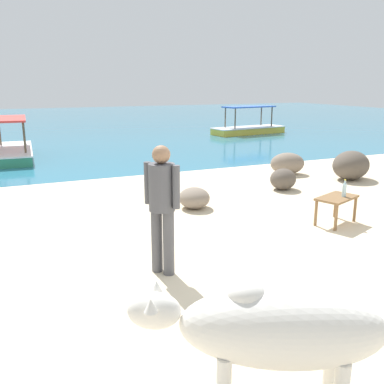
{
  "coord_description": "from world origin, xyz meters",
  "views": [
    {
      "loc": [
        -3.44,
        -3.58,
        2.38
      ],
      "look_at": [
        -0.54,
        3.0,
        0.55
      ],
      "focal_mm": 40.42,
      "sensor_mm": 36.0,
      "label": 1
    }
  ],
  "objects": [
    {
      "name": "boat_yellow",
      "position": [
        7.31,
        14.17,
        0.29
      ],
      "size": [
        3.79,
        1.61,
        1.29
      ],
      "rotation": [
        0.0,
        0.0,
        0.13
      ],
      "color": "gold",
      "rests_on": "water_surface"
    },
    {
      "name": "shore_rock_flat",
      "position": [
        4.39,
        4.44,
        0.39
      ],
      "size": [
        1.33,
        1.23,
        0.71
      ],
      "primitive_type": "ellipsoid",
      "rotation": [
        0.0,
        0.0,
        0.46
      ],
      "color": "brown",
      "rests_on": "sand_beach"
    },
    {
      "name": "person_standing",
      "position": [
        -1.73,
        1.2,
        0.99
      ],
      "size": [
        0.33,
        0.44,
        1.62
      ],
      "rotation": [
        0.0,
        0.0,
        3.74
      ],
      "color": "#4C4C51",
      "rests_on": "sand_beach"
    },
    {
      "name": "water_surface",
      "position": [
        0.0,
        22.0,
        0.0
      ],
      "size": [
        60.0,
        36.0,
        0.03
      ],
      "primitive_type": "cube",
      "color": "teal",
      "rests_on": "ground"
    },
    {
      "name": "low_bench_table",
      "position": [
        1.62,
        1.85,
        0.43
      ],
      "size": [
        0.87,
        0.68,
        0.47
      ],
      "rotation": [
        0.0,
        0.0,
        0.37
      ],
      "color": "brown",
      "rests_on": "sand_beach"
    },
    {
      "name": "shore_rock_medium",
      "position": [
        2.24,
        4.24,
        0.28
      ],
      "size": [
        0.83,
        0.81,
        0.47
      ],
      "primitive_type": "ellipsoid",
      "rotation": [
        0.0,
        0.0,
        0.56
      ],
      "color": "brown",
      "rests_on": "sand_beach"
    },
    {
      "name": "shore_rock_small",
      "position": [
        3.33,
        5.59,
        0.32
      ],
      "size": [
        1.03,
        0.86,
        0.56
      ],
      "primitive_type": "ellipsoid",
      "rotation": [
        0.0,
        0.0,
        2.89
      ],
      "color": "gray",
      "rests_on": "sand_beach"
    },
    {
      "name": "shore_rock_large",
      "position": [
        -0.19,
        3.68,
        0.24
      ],
      "size": [
        0.74,
        0.78,
        0.4
      ],
      "primitive_type": "ellipsoid",
      "rotation": [
        0.0,
        0.0,
        1.31
      ],
      "color": "gray",
      "rests_on": "sand_beach"
    },
    {
      "name": "boat_green",
      "position": [
        -3.16,
        11.25,
        0.29
      ],
      "size": [
        1.34,
        3.73,
        1.29
      ],
      "rotation": [
        0.0,
        0.0,
        1.52
      ],
      "color": "#338E66",
      "rests_on": "water_surface"
    },
    {
      "name": "cow",
      "position": [
        -1.83,
        -1.36,
        0.72
      ],
      "size": [
        1.78,
        1.18,
        1.03
      ],
      "rotation": [
        0.0,
        0.0,
        2.66
      ],
      "color": "silver",
      "rests_on": "sand_beach"
    },
    {
      "name": "sand_beach",
      "position": [
        0.0,
        0.0,
        0.02
      ],
      "size": [
        18.0,
        14.0,
        0.04
      ],
      "primitive_type": "cube",
      "color": "beige",
      "rests_on": "ground"
    },
    {
      "name": "bottle",
      "position": [
        1.74,
        1.82,
        0.63
      ],
      "size": [
        0.07,
        0.07,
        0.3
      ],
      "color": "#A3C6D1",
      "rests_on": "low_bench_table"
    }
  ]
}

